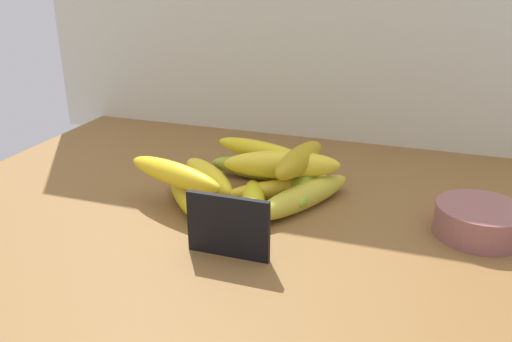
{
  "coord_description": "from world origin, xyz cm",
  "views": [
    {
      "loc": [
        21.28,
        -67.63,
        38.41
      ],
      "look_at": [
        -3.37,
        4.04,
        8.0
      ],
      "focal_mm": 36.82,
      "sensor_mm": 36.0,
      "label": 1
    }
  ],
  "objects": [
    {
      "name": "counter_top",
      "position": [
        0.0,
        0.0,
        1.5
      ],
      "size": [
        110.0,
        76.0,
        3.0
      ],
      "primitive_type": "cube",
      "color": "brown",
      "rests_on": "ground"
    },
    {
      "name": "chalkboard_sign",
      "position": [
        -1.24,
        -12.99,
        6.86
      ],
      "size": [
        11.0,
        1.8,
        8.4
      ],
      "color": "black",
      "rests_on": "counter_top"
    },
    {
      "name": "fruit_bowl",
      "position": [
        29.43,
        3.27,
        5.18
      ],
      "size": [
        12.06,
        12.06,
        4.36
      ],
      "primitive_type": "cylinder",
      "color": "#8E5653",
      "rests_on": "counter_top"
    },
    {
      "name": "banana_0",
      "position": [
        -0.63,
        13.47,
        4.66
      ],
      "size": [
        17.16,
        8.03,
        3.33
      ],
      "primitive_type": "ellipsoid",
      "rotation": [
        0.0,
        0.0,
        5.99
      ],
      "color": "gold",
      "rests_on": "counter_top"
    },
    {
      "name": "banana_1",
      "position": [
        -2.05,
        -1.05,
        4.79
      ],
      "size": [
        8.98,
        16.91,
        3.58
      ],
      "primitive_type": "ellipsoid",
      "rotation": [
        0.0,
        0.0,
        5.06
      ],
      "color": "yellow",
      "rests_on": "counter_top"
    },
    {
      "name": "banana_2",
      "position": [
        -4.23,
        12.51,
        5.05
      ],
      "size": [
        20.5,
        4.21,
        4.11
      ],
      "primitive_type": "ellipsoid",
      "rotation": [
        0.0,
        0.0,
        0.01
      ],
      "color": "#A8B432",
      "rests_on": "counter_top"
    },
    {
      "name": "banana_3",
      "position": [
        -12.36,
        -1.7,
        5.11
      ],
      "size": [
        14.93,
        16.61,
        4.22
      ],
      "primitive_type": "ellipsoid",
      "rotation": [
        0.0,
        0.0,
        5.41
      ],
      "color": "gold",
      "rests_on": "counter_top"
    },
    {
      "name": "banana_4",
      "position": [
        4.36,
        3.59,
        4.98
      ],
      "size": [
        13.12,
        20.28,
        3.96
      ],
      "primitive_type": "ellipsoid",
      "rotation": [
        0.0,
        0.0,
        1.09
      ],
      "color": "gold",
      "rests_on": "counter_top"
    },
    {
      "name": "banana_5",
      "position": [
        3.43,
        9.22,
        5.12
      ],
      "size": [
        6.75,
        18.93,
        4.24
      ],
      "primitive_type": "ellipsoid",
      "rotation": [
        0.0,
        0.0,
        1.71
      ],
      "color": "#95B22B",
      "rests_on": "counter_top"
    },
    {
      "name": "banana_6",
      "position": [
        -12.52,
        6.09,
        5.04
      ],
      "size": [
        14.68,
        13.59,
        4.07
      ],
      "primitive_type": "ellipsoid",
      "rotation": [
        0.0,
        0.0,
        2.42
      ],
      "color": "yellow",
      "rests_on": "counter_top"
    },
    {
      "name": "banana_7",
      "position": [
        0.9,
        6.35,
        4.63
      ],
      "size": [
        18.17,
        13.41,
        3.26
      ],
      "primitive_type": "ellipsoid",
      "rotation": [
        0.0,
        0.0,
        3.72
      ],
      "color": "gold",
      "rests_on": "counter_top"
    },
    {
      "name": "banana_8",
      "position": [
        -13.83,
        -3.19,
        8.97
      ],
      "size": [
        18.48,
        9.41,
        3.51
      ],
      "primitive_type": "ellipsoid",
      "rotation": [
        0.0,
        0.0,
        5.94
      ],
      "color": "yellow",
      "rests_on": "banana_3"
    },
    {
      "name": "banana_9",
      "position": [
        2.6,
        7.81,
        9.27
      ],
      "size": [
        6.48,
        16.28,
        4.05
      ],
      "primitive_type": "ellipsoid",
      "rotation": [
        0.0,
        0.0,
        1.41
      ],
      "color": "#AC8F17",
      "rests_on": "banana_5"
    },
    {
      "name": "banana_10",
      "position": [
        -0.39,
        6.92,
        8.46
      ],
      "size": [
        18.92,
        9.33,
        4.39
      ],
      "primitive_type": "ellipsoid",
      "rotation": [
        0.0,
        0.0,
        3.42
      ],
      "color": "yellow",
      "rests_on": "banana_7"
    },
    {
      "name": "banana_11",
      "position": [
        -4.61,
        11.23,
        8.71
      ],
      "size": [
        18.93,
        8.45,
        3.2
      ],
      "primitive_type": "ellipsoid",
      "rotation": [
        0.0,
        0.0,
        -0.29
      ],
      "color": "yellow",
      "rests_on": "banana_2"
    }
  ]
}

